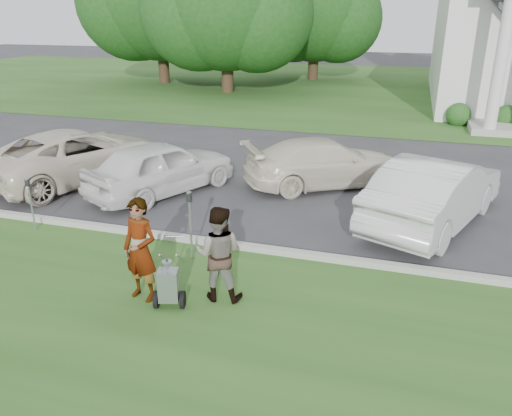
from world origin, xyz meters
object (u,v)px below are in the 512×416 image
at_px(car_c, 325,163).
at_px(striping_cart, 169,286).
at_px(person_left, 140,251).
at_px(tree_back, 315,13).
at_px(person_right, 218,254).
at_px(tree_left, 226,7).
at_px(car_b, 162,167).
at_px(car_a, 77,155).
at_px(parking_meter_far, 30,198).
at_px(parking_meter_near, 190,217).
at_px(car_d, 435,191).

bearing_deg(car_c, striping_cart, 135.76).
bearing_deg(person_left, tree_back, 107.59).
xyz_separation_m(person_left, person_right, (1.30, 0.40, -0.07)).
xyz_separation_m(tree_left, car_c, (9.12, -16.58, -4.42)).
bearing_deg(car_b, person_left, 139.17).
bearing_deg(tree_back, car_b, -88.21).
bearing_deg(person_right, car_a, -46.50).
xyz_separation_m(parking_meter_far, car_b, (1.70, 3.27, -0.04)).
relative_size(person_right, car_a, 0.31).
relative_size(person_left, parking_meter_near, 1.27).
bearing_deg(parking_meter_near, car_d, 35.52).
distance_m(person_left, parking_meter_far, 4.44).
bearing_deg(tree_back, parking_meter_near, -83.74).
height_order(striping_cart, person_left, person_left).
distance_m(tree_back, car_b, 26.89).
bearing_deg(car_d, car_a, 19.28).
height_order(parking_meter_far, car_a, car_a).
bearing_deg(car_d, parking_meter_far, 41.09).
bearing_deg(person_left, tree_left, 118.63).
relative_size(parking_meter_near, car_b, 0.33).
bearing_deg(car_a, car_b, -164.89).
height_order(tree_left, tree_back, tree_left).
bearing_deg(person_right, person_left, 8.74).
distance_m(tree_back, car_c, 25.43).
bearing_deg(striping_cart, car_c, 62.86).
xyz_separation_m(person_left, car_a, (-5.28, 5.56, -0.17)).
height_order(tree_left, car_b, tree_left).
distance_m(person_right, car_b, 6.01).
bearing_deg(parking_meter_far, striping_cart, -24.73).
relative_size(car_c, car_d, 0.95).
height_order(person_left, parking_meter_far, person_left).
bearing_deg(car_a, car_c, -145.64).
distance_m(tree_left, striping_cart, 25.59).
bearing_deg(car_c, person_left, 131.24).
xyz_separation_m(person_right, car_d, (3.72, 4.71, -0.05)).
relative_size(car_a, car_b, 1.26).
relative_size(person_right, parking_meter_far, 1.38).
bearing_deg(striping_cart, tree_back, 80.47).
bearing_deg(striping_cart, parking_meter_near, 85.69).
bearing_deg(tree_left, person_right, -70.25).
bearing_deg(parking_meter_far, person_right, -16.47).
distance_m(striping_cart, car_a, 8.18).
bearing_deg(car_d, person_right, 73.52).
relative_size(tree_back, person_right, 5.49).
relative_size(car_b, car_d, 0.89).
height_order(tree_left, parking_meter_near, tree_left).
relative_size(tree_left, parking_meter_near, 7.13).
xyz_separation_m(striping_cart, parking_meter_near, (-0.38, 1.81, 0.52)).
relative_size(tree_back, car_d, 1.91).
xyz_separation_m(car_c, car_d, (3.00, -2.14, 0.14)).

